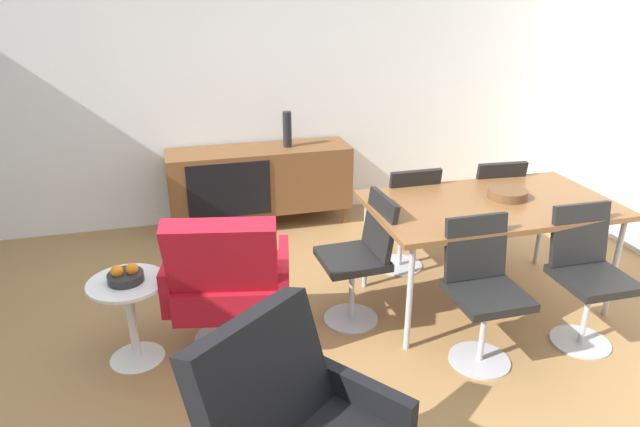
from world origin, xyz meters
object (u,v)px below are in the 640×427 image
lounge_chair_red (228,280)px  side_table_round (131,311)px  dining_chair_back_left (406,214)px  fruit_bowl (125,276)px  dining_chair_back_right (489,205)px  vase_cobalt (287,129)px  sideboard (260,179)px  wooden_bowl_on_table (507,194)px  dining_table (490,208)px  dining_chair_near_window (361,255)px  dining_chair_front_right (587,271)px  dining_chair_front_left (483,287)px

lounge_chair_red → side_table_round: bearing=176.4°
dining_chair_back_left → fruit_bowl: bearing=-162.5°
dining_chair_back_right → vase_cobalt: bearing=139.5°
vase_cobalt → dining_chair_back_left: bearing=-60.5°
dining_chair_back_left → sideboard: bearing=128.4°
dining_chair_back_right → side_table_round: dining_chair_back_right is taller
dining_chair_back_right → wooden_bowl_on_table: bearing=-111.3°
dining_table → dining_chair_back_left: dining_chair_back_left is taller
dining_chair_near_window → fruit_bowl: size_ratio=4.28×
vase_cobalt → wooden_bowl_on_table: vase_cobalt is taller
dining_chair_near_window → lounge_chair_red: lounge_chair_red is taller
wooden_bowl_on_table → dining_chair_near_window: bearing=-177.8°
sideboard → lounge_chair_red: 1.87m
wooden_bowl_on_table → fruit_bowl: bearing=-177.6°
side_table_round → dining_chair_near_window: bearing=2.5°
lounge_chair_red → fruit_bowl: (-0.56, 0.04, 0.09)m
dining_table → dining_chair_front_right: size_ratio=1.87×
sideboard → vase_cobalt: bearing=0.4°
dining_chair_back_right → fruit_bowl: dining_chair_back_right is taller
dining_chair_front_right → lounge_chair_red: lounge_chair_red is taller
dining_chair_front_left → lounge_chair_red: (-1.40, 0.46, -0.00)m
wooden_bowl_on_table → dining_chair_front_right: 0.70m
wooden_bowl_on_table → fruit_bowl: (-2.45, -0.10, -0.21)m
dining_table → dining_chair_front_right: dining_chair_front_right is taller
dining_chair_front_left → vase_cobalt: bearing=106.0°
dining_chair_front_right → wooden_bowl_on_table: bearing=109.0°
sideboard → wooden_bowl_on_table: (1.40, -1.66, 0.33)m
wooden_bowl_on_table → lounge_chair_red: 1.92m
sideboard → dining_chair_near_window: size_ratio=1.87×
wooden_bowl_on_table → dining_chair_back_left: (-0.49, 0.52, -0.30)m
dining_table → wooden_bowl_on_table: (0.14, 0.04, 0.07)m
dining_chair_back_left → dining_chair_front_right: same height
dining_chair_near_window → fruit_bowl: 1.43m
vase_cobalt → lounge_chair_red: vase_cobalt is taller
dining_chair_back_right → dining_chair_near_window: (-1.23, -0.56, 0.00)m
dining_chair_front_right → fruit_bowl: (-2.66, 0.50, 0.09)m
dining_chair_front_right → lounge_chair_red: size_ratio=0.90×
dining_chair_front_right → dining_chair_front_left: bearing=180.0°
wooden_bowl_on_table → fruit_bowl: wooden_bowl_on_table is taller
wooden_bowl_on_table → dining_chair_front_left: size_ratio=0.30×
sideboard → dining_chair_near_window: (0.37, -1.70, 0.03)m
dining_chair_back_right → lounge_chair_red: (-2.09, -0.65, -0.00)m
sideboard → fruit_bowl: bearing=-120.8°
dining_chair_back_left → dining_chair_front_right: 1.32m
dining_chair_back_right → side_table_round: bearing=-166.9°
wooden_bowl_on_table → dining_chair_front_right: dining_chair_front_right is taller
sideboard → fruit_bowl: 2.06m
side_table_round → fruit_bowl: fruit_bowl is taller
dining_chair_back_right → fruit_bowl: (-2.66, -0.62, 0.09)m
dining_chair_front_left → dining_chair_near_window: 0.78m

